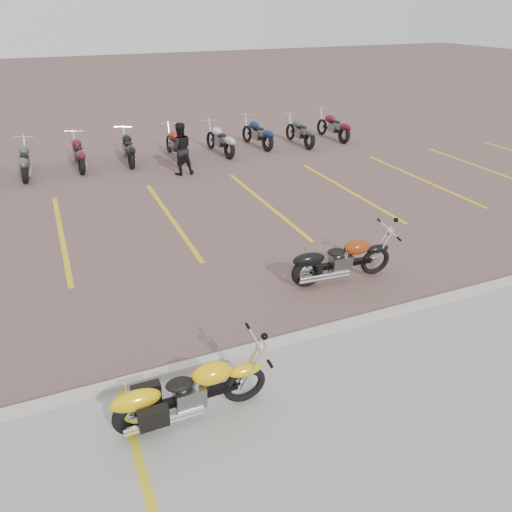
% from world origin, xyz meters
% --- Properties ---
extents(ground, '(100.00, 100.00, 0.00)m').
position_xyz_m(ground, '(0.00, 0.00, 0.00)').
color(ground, brown).
rests_on(ground, ground).
extents(concrete_apron, '(60.00, 5.00, 0.01)m').
position_xyz_m(concrete_apron, '(0.00, -4.50, 0.01)').
color(concrete_apron, '#9E9B93').
rests_on(concrete_apron, ground).
extents(curb, '(60.00, 0.18, 0.12)m').
position_xyz_m(curb, '(0.00, -2.00, 0.06)').
color(curb, '#ADAAA3').
rests_on(curb, ground).
extents(parking_stripes, '(38.00, 5.50, 0.01)m').
position_xyz_m(parking_stripes, '(0.00, 4.00, 0.00)').
color(parking_stripes, gold).
rests_on(parking_stripes, ground).
extents(yellow_cruiser, '(2.11, 0.30, 0.87)m').
position_xyz_m(yellow_cruiser, '(-1.52, -2.95, 0.43)').
color(yellow_cruiser, black).
rests_on(yellow_cruiser, ground).
extents(flame_cruiser, '(2.14, 0.38, 0.88)m').
position_xyz_m(flame_cruiser, '(2.28, -0.53, 0.44)').
color(flame_cruiser, black).
rests_on(flame_cruiser, ground).
extents(person_b, '(0.84, 0.68, 1.66)m').
position_xyz_m(person_b, '(1.27, 7.48, 0.83)').
color(person_b, black).
rests_on(person_b, ground).
extents(bg_bike_row, '(18.90, 2.03, 1.10)m').
position_xyz_m(bg_bike_row, '(-0.93, 9.39, 0.55)').
color(bg_bike_row, black).
rests_on(bg_bike_row, ground).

